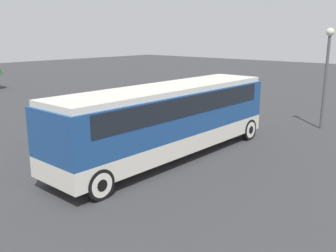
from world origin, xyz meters
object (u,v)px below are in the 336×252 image
tour_bus (169,115)px  parked_car_mid (144,109)px  parked_car_near (82,127)px  lamp_post (327,64)px

tour_bus → parked_car_mid: tour_bus is taller
tour_bus → parked_car_mid: bearing=54.0°
parked_car_near → parked_car_mid: size_ratio=0.99×
parked_car_near → lamp_post: lamp_post is taller
tour_bus → parked_car_near: size_ratio=2.62×
tour_bus → parked_car_mid: 7.34m
parked_car_near → parked_car_mid: parked_car_mid is taller
tour_bus → lamp_post: lamp_post is taller
tour_bus → parked_car_near: tour_bus is taller
parked_car_near → parked_car_mid: 5.37m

